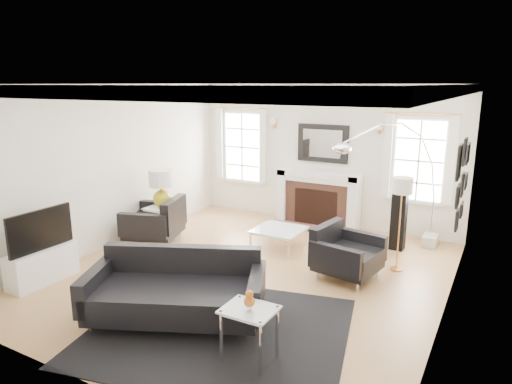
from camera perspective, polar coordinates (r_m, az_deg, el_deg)
The scene contains 25 objects.
floor at distance 7.02m, azimuth -0.97°, elevation -10.15°, with size 6.00×6.00×0.00m, color #A88046.
back_wall at distance 9.26m, azimuth 8.38°, elevation 4.53°, with size 5.50×0.04×2.80m, color silver.
front_wall at distance 4.37m, azimuth -21.37°, elevation -6.39°, with size 5.50×0.04×2.80m, color silver.
left_wall at distance 8.30m, azimuth -17.69°, elevation 3.01°, with size 0.04×6.00×2.80m, color silver.
right_wall at distance 5.76m, azimuth 23.37°, elevation -1.88°, with size 0.04×6.00×2.80m, color silver.
ceiling at distance 6.44m, azimuth -1.08°, elevation 13.34°, with size 5.50×6.00×0.02m, color white.
crown_molding at distance 6.44m, azimuth -1.07°, elevation 12.80°, with size 5.50×6.00×0.12m, color white.
fireplace at distance 9.24m, azimuth 7.74°, elevation -0.90°, with size 1.70×0.69×1.11m.
mantel_mirror at distance 9.19m, azimuth 8.33°, elevation 6.04°, with size 1.05×0.07×0.75m.
window_left at distance 10.01m, azimuth -1.69°, elevation 5.67°, with size 1.24×0.15×1.62m.
window_right at distance 8.73m, azimuth 19.70°, elevation 3.73°, with size 1.24×0.15×1.62m.
gallery_wall at distance 6.99m, azimuth 24.38°, elevation 1.70°, with size 0.04×1.73×1.29m.
tv_unit at distance 7.31m, azimuth -25.17°, elevation -7.76°, with size 0.35×1.00×1.09m.
area_rug at distance 5.57m, azimuth -4.73°, elevation -16.87°, with size 2.93×2.44×0.01m, color black.
sofa at distance 5.70m, azimuth -9.86°, elevation -12.10°, with size 2.30×1.72×0.68m.
armchair_left at distance 8.40m, azimuth -12.25°, elevation -3.70°, with size 1.16×1.23×0.68m.
armchair_right at distance 6.93m, azimuth 10.99°, elevation -7.59°, with size 0.97×1.06×0.63m.
coffee_table at distance 7.93m, azimuth 2.88°, elevation -4.83°, with size 0.80×0.80×0.36m.
side_table_left at distance 8.58m, azimuth -11.60°, elevation -2.58°, with size 0.54×0.54×0.59m.
nesting_table at distance 4.82m, azimuth -0.83°, elevation -15.64°, with size 0.53×0.45×0.59m.
gourd_lamp at distance 8.45m, azimuth -11.76°, elevation 0.75°, with size 0.44×0.44×0.70m.
orange_vase at distance 4.72m, azimuth -0.84°, elevation -13.30°, with size 0.11×0.11×0.18m.
arc_floor_lamp at distance 7.99m, azimuth 16.31°, elevation 1.42°, with size 1.60×1.48×2.26m.
stick_floor_lamp at distance 7.09m, azimuth 17.80°, elevation 0.19°, with size 0.30×0.30×1.46m.
speaker_tower at distance 8.21m, azimuth 17.44°, elevation -2.89°, with size 0.24×0.24×1.18m, color black.
Camera 1 is at (3.24, -5.56, 2.81)m, focal length 32.00 mm.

